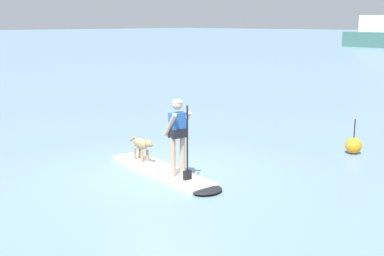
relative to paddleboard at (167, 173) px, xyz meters
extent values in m
plane|color=slate|center=(-0.23, 0.03, -0.05)|extent=(400.00, 400.00, 0.00)
cube|color=silver|center=(-0.23, 0.03, 0.00)|extent=(3.35, 1.19, 0.10)
ellipsoid|color=black|center=(1.40, -0.20, 0.00)|extent=(0.65, 0.77, 0.10)
cylinder|color=tan|center=(0.43, 0.07, 0.49)|extent=(0.12, 0.12, 0.88)
cylinder|color=tan|center=(0.39, -0.19, 0.49)|extent=(0.12, 0.12, 0.88)
cube|color=black|center=(0.41, -0.06, 1.01)|extent=(0.27, 0.39, 0.20)
cube|color=#2659A5|center=(0.41, -0.06, 1.19)|extent=(0.25, 0.36, 0.52)
sphere|color=tan|center=(0.41, -0.06, 1.62)|extent=(0.22, 0.22, 0.22)
ellipsoid|color=white|center=(0.41, -0.06, 1.68)|extent=(0.23, 0.23, 0.11)
cylinder|color=tan|center=(0.44, 0.13, 1.21)|extent=(0.43, 0.15, 0.54)
cylinder|color=tan|center=(0.38, -0.25, 1.21)|extent=(0.43, 0.15, 0.54)
cylinder|color=black|center=(0.76, -0.11, 0.85)|extent=(0.04, 0.04, 1.60)
cube|color=black|center=(0.76, -0.11, 0.15)|extent=(0.10, 0.19, 0.20)
ellipsoid|color=#997A51|center=(-1.10, 0.16, 0.46)|extent=(0.58, 0.30, 0.26)
ellipsoid|color=#997A51|center=(-0.77, 0.11, 0.54)|extent=(0.24, 0.19, 0.18)
ellipsoid|color=brown|center=(-0.66, 0.09, 0.52)|extent=(0.13, 0.10, 0.08)
cylinder|color=#997A51|center=(-1.48, 0.21, 0.51)|extent=(0.27, 0.09, 0.18)
cylinder|color=#997A51|center=(-0.93, 0.21, 0.19)|extent=(0.07, 0.07, 0.28)
cylinder|color=#997A51|center=(-0.95, 0.06, 0.19)|extent=(0.07, 0.07, 0.28)
cylinder|color=#997A51|center=(-1.26, 0.26, 0.19)|extent=(0.07, 0.07, 0.28)
cylinder|color=#997A51|center=(-1.28, 0.10, 0.19)|extent=(0.07, 0.07, 0.28)
cube|color=silver|center=(-21.09, 58.12, 3.11)|extent=(5.32, 2.60, 2.23)
cylinder|color=silver|center=(-21.09, 58.12, 3.19)|extent=(3.97, 0.58, 0.14)
sphere|color=orange|center=(2.11, 4.71, 0.16)|extent=(0.42, 0.42, 0.42)
cylinder|color=black|center=(2.11, 4.71, 0.62)|extent=(0.03, 0.03, 0.50)
camera|label=1|loc=(7.80, -7.12, 3.34)|focal=45.68mm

